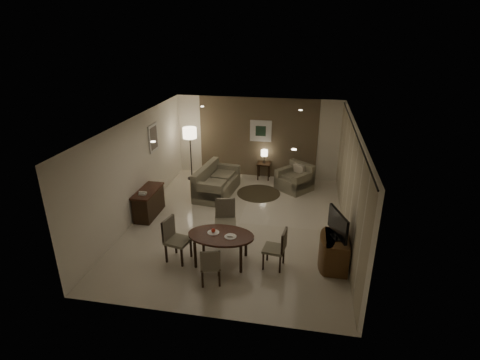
% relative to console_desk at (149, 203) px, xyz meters
% --- Properties ---
extents(room_shell, '(5.50, 7.00, 2.70)m').
position_rel_console_desk_xyz_m(room_shell, '(2.49, 0.40, 0.98)').
color(room_shell, beige).
rests_on(room_shell, ground).
extents(taupe_accent, '(3.96, 0.03, 2.70)m').
position_rel_console_desk_xyz_m(taupe_accent, '(2.49, 3.48, 0.98)').
color(taupe_accent, brown).
rests_on(taupe_accent, wall_back).
extents(curtain_wall, '(0.08, 6.70, 2.58)m').
position_rel_console_desk_xyz_m(curtain_wall, '(5.17, 0.00, 0.95)').
color(curtain_wall, beige).
rests_on(curtain_wall, wall_right).
extents(curtain_rod, '(0.03, 6.80, 0.03)m').
position_rel_console_desk_xyz_m(curtain_rod, '(5.17, 0.00, 2.27)').
color(curtain_rod, black).
rests_on(curtain_rod, wall_right).
extents(art_back_frame, '(0.72, 0.03, 0.72)m').
position_rel_console_desk_xyz_m(art_back_frame, '(2.59, 3.46, 1.23)').
color(art_back_frame, silver).
rests_on(art_back_frame, wall_back).
extents(art_back_canvas, '(0.34, 0.01, 0.34)m').
position_rel_console_desk_xyz_m(art_back_canvas, '(2.59, 3.44, 1.23)').
color(art_back_canvas, '#1C3221').
rests_on(art_back_canvas, wall_back).
extents(art_left_frame, '(0.03, 0.60, 0.80)m').
position_rel_console_desk_xyz_m(art_left_frame, '(-0.23, 1.20, 1.48)').
color(art_left_frame, silver).
rests_on(art_left_frame, wall_left).
extents(art_left_canvas, '(0.01, 0.46, 0.64)m').
position_rel_console_desk_xyz_m(art_left_canvas, '(-0.21, 1.20, 1.48)').
color(art_left_canvas, gray).
rests_on(art_left_canvas, wall_left).
extents(downlight_nl, '(0.10, 0.10, 0.01)m').
position_rel_console_desk_xyz_m(downlight_nl, '(1.09, -1.80, 2.31)').
color(downlight_nl, white).
rests_on(downlight_nl, ceiling).
extents(downlight_nr, '(0.10, 0.10, 0.01)m').
position_rel_console_desk_xyz_m(downlight_nr, '(3.89, -1.80, 2.31)').
color(downlight_nr, white).
rests_on(downlight_nr, ceiling).
extents(downlight_fl, '(0.10, 0.10, 0.01)m').
position_rel_console_desk_xyz_m(downlight_fl, '(1.09, 1.80, 2.31)').
color(downlight_fl, white).
rests_on(downlight_fl, ceiling).
extents(downlight_fr, '(0.10, 0.10, 0.01)m').
position_rel_console_desk_xyz_m(downlight_fr, '(3.89, 1.80, 2.31)').
color(downlight_fr, white).
rests_on(downlight_fr, ceiling).
extents(console_desk, '(0.48, 1.20, 0.75)m').
position_rel_console_desk_xyz_m(console_desk, '(0.00, 0.00, 0.00)').
color(console_desk, '#452316').
rests_on(console_desk, floor).
extents(telephone, '(0.20, 0.14, 0.09)m').
position_rel_console_desk_xyz_m(telephone, '(0.00, -0.30, 0.43)').
color(telephone, white).
rests_on(telephone, console_desk).
extents(tv_cabinet, '(0.48, 0.90, 0.70)m').
position_rel_console_desk_xyz_m(tv_cabinet, '(4.89, -1.50, -0.03)').
color(tv_cabinet, brown).
rests_on(tv_cabinet, floor).
extents(flat_tv, '(0.36, 0.85, 0.60)m').
position_rel_console_desk_xyz_m(flat_tv, '(4.87, -1.50, 0.65)').
color(flat_tv, black).
rests_on(flat_tv, tv_cabinet).
extents(dining_table, '(1.44, 0.90, 0.67)m').
position_rel_console_desk_xyz_m(dining_table, '(2.44, -1.78, -0.04)').
color(dining_table, '#452316').
rests_on(dining_table, floor).
extents(chair_near, '(0.51, 0.51, 0.84)m').
position_rel_console_desk_xyz_m(chair_near, '(2.39, -2.51, 0.05)').
color(chair_near, gray).
rests_on(chair_near, floor).
extents(chair_far, '(0.60, 0.60, 1.04)m').
position_rel_console_desk_xyz_m(chair_far, '(2.35, -0.96, 0.14)').
color(chair_far, gray).
rests_on(chair_far, floor).
extents(chair_left, '(0.57, 0.57, 0.99)m').
position_rel_console_desk_xyz_m(chair_left, '(1.50, -1.88, 0.12)').
color(chair_left, gray).
rests_on(chair_left, floor).
extents(chair_right, '(0.49, 0.49, 0.91)m').
position_rel_console_desk_xyz_m(chair_right, '(3.59, -1.76, 0.08)').
color(chair_right, gray).
rests_on(chair_right, floor).
extents(plate_a, '(0.26, 0.26, 0.02)m').
position_rel_console_desk_xyz_m(plate_a, '(2.26, -1.73, 0.31)').
color(plate_a, white).
rests_on(plate_a, dining_table).
extents(plate_b, '(0.26, 0.26, 0.02)m').
position_rel_console_desk_xyz_m(plate_b, '(2.66, -1.83, 0.31)').
color(plate_b, white).
rests_on(plate_b, dining_table).
extents(fruit_apple, '(0.09, 0.09, 0.09)m').
position_rel_console_desk_xyz_m(fruit_apple, '(2.26, -1.73, 0.36)').
color(fruit_apple, red).
rests_on(fruit_apple, plate_a).
extents(napkin, '(0.12, 0.08, 0.03)m').
position_rel_console_desk_xyz_m(napkin, '(2.66, -1.83, 0.33)').
color(napkin, white).
rests_on(napkin, plate_b).
extents(round_rug, '(1.34, 1.34, 0.01)m').
position_rel_console_desk_xyz_m(round_rug, '(2.75, 1.97, -0.37)').
color(round_rug, '#433825').
rests_on(round_rug, floor).
extents(sofa, '(1.95, 1.14, 0.87)m').
position_rel_console_desk_xyz_m(sofa, '(1.49, 1.72, 0.06)').
color(sofa, gray).
rests_on(sofa, floor).
extents(armchair, '(1.28, 1.27, 0.83)m').
position_rel_console_desk_xyz_m(armchair, '(3.82, 2.48, 0.04)').
color(armchair, gray).
rests_on(armchair, floor).
extents(side_table, '(0.44, 0.44, 0.56)m').
position_rel_console_desk_xyz_m(side_table, '(2.75, 3.23, -0.09)').
color(side_table, black).
rests_on(side_table, floor).
extents(table_lamp, '(0.22, 0.22, 0.50)m').
position_rel_console_desk_xyz_m(table_lamp, '(2.75, 3.25, 0.44)').
color(table_lamp, '#FFEAC1').
rests_on(table_lamp, side_table).
extents(floor_lamp, '(0.45, 0.45, 1.78)m').
position_rel_console_desk_xyz_m(floor_lamp, '(0.35, 2.77, 0.52)').
color(floor_lamp, '#FFE5B7').
rests_on(floor_lamp, floor).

